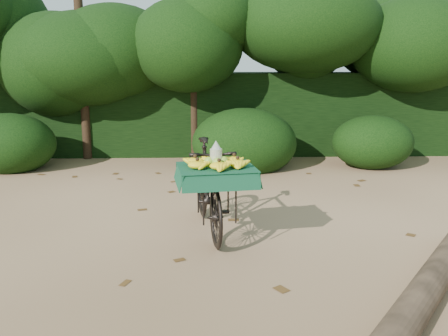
{
  "coord_description": "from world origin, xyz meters",
  "views": [
    {
      "loc": [
        0.83,
        -4.71,
        2.0
      ],
      "look_at": [
        0.99,
        0.3,
        0.89
      ],
      "focal_mm": 38.0,
      "sensor_mm": 36.0,
      "label": 1
    }
  ],
  "objects": [
    {
      "name": "ground",
      "position": [
        0.0,
        0.0,
        0.0
      ],
      "size": [
        80.0,
        80.0,
        0.0
      ],
      "primitive_type": "plane",
      "color": "tan",
      "rests_on": "ground"
    },
    {
      "name": "vendor_bicycle",
      "position": [
        0.82,
        0.75,
        0.57
      ],
      "size": [
        0.93,
        1.94,
        1.12
      ],
      "rotation": [
        0.0,
        0.0,
        0.15
      ],
      "color": "black",
      "rests_on": "ground"
    },
    {
      "name": "fallen_log",
      "position": [
        2.59,
        -1.17,
        0.13
      ],
      "size": [
        2.5,
        3.11,
        0.27
      ],
      "primitive_type": "cylinder",
      "rotation": [
        1.57,
        0.0,
        -0.66
      ],
      "color": "brown",
      "rests_on": "ground"
    },
    {
      "name": "hedge_backdrop",
      "position": [
        0.0,
        6.3,
        0.9
      ],
      "size": [
        26.0,
        1.8,
        1.8
      ],
      "primitive_type": "cube",
      "color": "black",
      "rests_on": "ground"
    },
    {
      "name": "tree_row",
      "position": [
        -0.65,
        5.5,
        2.0
      ],
      "size": [
        14.5,
        2.0,
        4.0
      ],
      "primitive_type": null,
      "color": "black",
      "rests_on": "ground"
    },
    {
      "name": "bush_clumps",
      "position": [
        0.5,
        4.3,
        0.45
      ],
      "size": [
        8.8,
        1.7,
        0.9
      ],
      "primitive_type": null,
      "color": "black",
      "rests_on": "ground"
    },
    {
      "name": "leaf_litter",
      "position": [
        0.0,
        0.65,
        0.01
      ],
      "size": [
        7.0,
        7.3,
        0.01
      ],
      "primitive_type": null,
      "color": "#543616",
      "rests_on": "ground"
    }
  ]
}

